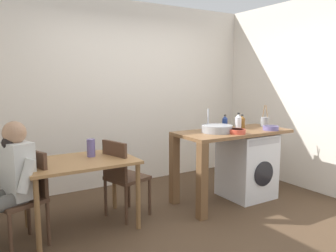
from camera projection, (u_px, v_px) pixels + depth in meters
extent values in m
plane|color=#4C3826|center=(191.00, 223.00, 3.67)|extent=(5.46, 5.46, 0.00)
cube|color=silver|center=(124.00, 94.00, 4.97)|extent=(4.60, 0.10, 2.70)
cube|color=silver|center=(319.00, 95.00, 4.59)|extent=(0.10, 3.80, 2.70)
cube|color=#9E7042|center=(80.00, 162.00, 3.46)|extent=(1.10, 0.76, 0.03)
cylinder|color=brown|center=(38.00, 217.00, 2.98)|extent=(0.05, 0.05, 0.71)
cylinder|color=brown|center=(138.00, 196.00, 3.49)|extent=(0.05, 0.05, 0.71)
cylinder|color=brown|center=(26.00, 195.00, 3.54)|extent=(0.05, 0.05, 0.71)
cylinder|color=brown|center=(114.00, 180.00, 4.05)|extent=(0.05, 0.05, 0.71)
cube|color=#4C3323|center=(19.00, 201.00, 3.10)|extent=(0.51, 0.51, 0.04)
cube|color=#4C3323|center=(36.00, 173.00, 3.21)|extent=(0.16, 0.37, 0.45)
cylinder|color=#4C3323|center=(10.00, 237.00, 2.88)|extent=(0.04, 0.04, 0.45)
cylinder|color=#4C3323|center=(48.00, 223.00, 3.16)|extent=(0.04, 0.04, 0.45)
cylinder|color=#4C3323|center=(29.00, 213.00, 3.38)|extent=(0.04, 0.04, 0.45)
cube|color=#4C3323|center=(127.00, 178.00, 3.83)|extent=(0.50, 0.50, 0.04)
cube|color=#4C3323|center=(115.00, 162.00, 3.66)|extent=(0.15, 0.37, 0.45)
cylinder|color=#4C3323|center=(129.00, 189.00, 4.11)|extent=(0.04, 0.04, 0.45)
cylinder|color=#4C3323|center=(150.00, 196.00, 3.87)|extent=(0.04, 0.04, 0.45)
cylinder|color=#4C3323|center=(106.00, 197.00, 3.84)|extent=(0.04, 0.04, 0.45)
cylinder|color=#4C3323|center=(126.00, 205.00, 3.61)|extent=(0.04, 0.04, 0.45)
cylinder|color=#595651|center=(3.00, 204.00, 2.90)|extent=(0.42, 0.27, 0.14)
cube|color=silver|center=(17.00, 170.00, 3.06)|extent=(0.30, 0.39, 0.52)
cylinder|color=silver|center=(26.00, 176.00, 2.91)|extent=(0.21, 0.15, 0.31)
cylinder|color=silver|center=(4.00, 168.00, 3.17)|extent=(0.21, 0.15, 0.31)
sphere|color=#A57A5B|center=(14.00, 133.00, 3.01)|extent=(0.21, 0.21, 0.21)
sphere|color=black|center=(8.00, 143.00, 2.97)|extent=(0.12, 0.12, 0.12)
cube|color=brown|center=(233.00, 132.00, 4.26)|extent=(1.50, 0.68, 0.04)
cube|color=brown|center=(202.00, 181.00, 3.72)|extent=(0.10, 0.10, 0.88)
cube|color=brown|center=(174.00, 170.00, 4.21)|extent=(0.10, 0.10, 0.88)
cube|color=silver|center=(247.00, 165.00, 4.46)|extent=(0.60, 0.60, 0.86)
cylinder|color=black|center=(264.00, 174.00, 4.21)|extent=(0.32, 0.02, 0.32)
cube|color=#B2B2B7|center=(265.00, 142.00, 4.16)|extent=(0.54, 0.01, 0.08)
cylinder|color=#9EA0A5|center=(217.00, 129.00, 4.12)|extent=(0.38, 0.38, 0.09)
cylinder|color=#B2B2B7|center=(208.00, 120.00, 4.26)|extent=(0.02, 0.02, 0.28)
cylinder|color=navy|center=(225.00, 124.00, 4.43)|extent=(0.07, 0.07, 0.13)
cone|color=navy|center=(225.00, 117.00, 4.42)|extent=(0.07, 0.07, 0.04)
cylinder|color=#262626|center=(225.00, 115.00, 4.41)|extent=(0.03, 0.03, 0.01)
cylinder|color=silver|center=(238.00, 123.00, 4.40)|extent=(0.08, 0.08, 0.16)
cone|color=silver|center=(238.00, 116.00, 4.38)|extent=(0.07, 0.07, 0.04)
cylinder|color=#262626|center=(239.00, 113.00, 4.38)|extent=(0.03, 0.03, 0.02)
cylinder|color=brown|center=(242.00, 123.00, 4.48)|extent=(0.08, 0.08, 0.13)
cone|color=brown|center=(242.00, 117.00, 4.46)|extent=(0.07, 0.07, 0.04)
cylinder|color=#262626|center=(242.00, 115.00, 4.46)|extent=(0.03, 0.03, 0.01)
cylinder|color=#D84C38|center=(237.00, 131.00, 4.03)|extent=(0.20, 0.20, 0.06)
cylinder|color=maroon|center=(237.00, 130.00, 4.03)|extent=(0.16, 0.16, 0.03)
cylinder|color=gray|center=(265.00, 122.00, 4.62)|extent=(0.11, 0.11, 0.13)
cylinder|color=#99724C|center=(264.00, 112.00, 4.60)|extent=(0.01, 0.04, 0.18)
cylinder|color=#99724C|center=(267.00, 112.00, 4.60)|extent=(0.01, 0.05, 0.18)
cylinder|color=slate|center=(271.00, 128.00, 4.30)|extent=(0.20, 0.20, 0.05)
cylinder|color=#3D375B|center=(271.00, 127.00, 4.30)|extent=(0.16, 0.16, 0.03)
cylinder|color=slate|center=(91.00, 148.00, 3.61)|extent=(0.09, 0.09, 0.19)
cube|color=#B2B2B7|center=(235.00, 132.00, 4.15)|extent=(0.15, 0.06, 0.01)
cube|color=#262628|center=(235.00, 132.00, 4.15)|extent=(0.15, 0.06, 0.01)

